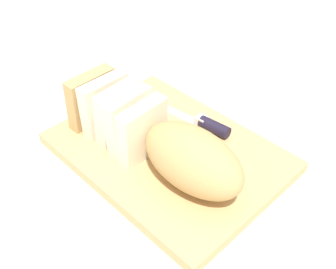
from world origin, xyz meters
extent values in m
plane|color=silver|center=(0.00, 0.00, 0.00)|extent=(3.00, 3.00, 0.00)
cube|color=tan|center=(0.00, 0.00, 0.01)|extent=(0.39, 0.28, 0.02)
ellipsoid|color=tan|center=(-0.09, 0.03, 0.07)|extent=(0.18, 0.10, 0.10)
cube|color=#F2E8CC|center=(0.02, 0.04, 0.07)|extent=(0.04, 0.10, 0.10)
cube|color=#F2E8CC|center=(0.05, 0.04, 0.07)|extent=(0.04, 0.10, 0.10)
cube|color=#F2E8CC|center=(0.08, 0.04, 0.07)|extent=(0.04, 0.10, 0.10)
cube|color=#F2E8CC|center=(0.12, 0.04, 0.07)|extent=(0.03, 0.09, 0.10)
cube|color=tan|center=(0.15, 0.05, 0.07)|extent=(0.03, 0.09, 0.10)
cube|color=silver|center=(0.11, -0.07, 0.02)|extent=(0.23, 0.04, 0.00)
cylinder|color=black|center=(-0.03, -0.09, 0.03)|extent=(0.06, 0.03, 0.02)
cube|color=silver|center=(0.00, -0.09, 0.03)|extent=(0.02, 0.02, 0.02)
sphere|color=tan|center=(0.05, 0.01, 0.03)|extent=(0.01, 0.01, 0.01)
sphere|color=tan|center=(0.07, 0.03, 0.02)|extent=(0.00, 0.00, 0.00)
sphere|color=tan|center=(0.05, 0.06, 0.02)|extent=(0.01, 0.01, 0.01)
sphere|color=tan|center=(0.00, 0.02, 0.02)|extent=(0.00, 0.00, 0.00)
camera|label=1|loc=(-0.37, 0.37, 0.49)|focal=43.28mm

